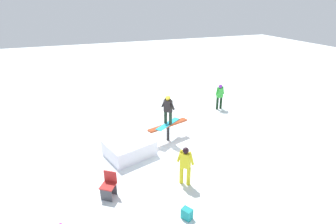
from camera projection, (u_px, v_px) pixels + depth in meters
ground_plane at (168, 140)px, 12.03m from camera, size 60.00×60.00×0.00m
rail_feature at (168, 127)px, 11.77m from camera, size 2.04×0.85×0.80m
snow_kicker_ramp at (129, 148)px, 10.77m from camera, size 2.15×1.95×0.65m
main_rider_on_rail at (168, 111)px, 11.45m from camera, size 1.40×1.07×1.37m
bystander_yellow at (185, 164)px, 8.87m from camera, size 0.51×0.48×1.46m
bystander_green at (220, 95)px, 15.12m from camera, size 0.60×0.24×1.49m
folding_chair at (109, 186)px, 8.45m from camera, size 0.61×0.61×0.88m
backpack_on_snow at (187, 214)px, 7.68m from camera, size 0.34×0.37×0.34m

